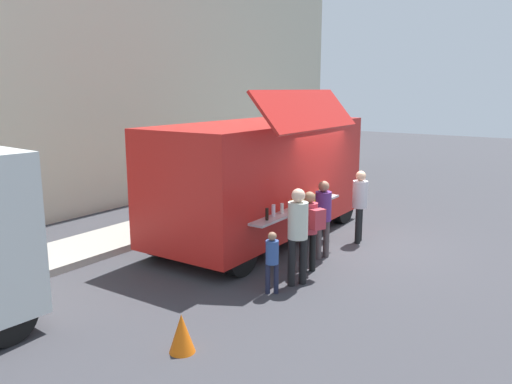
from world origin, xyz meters
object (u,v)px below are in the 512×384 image
at_px(customer_front_ordering, 323,213).
at_px(customer_extra_browsing, 360,200).
at_px(food_truck_main, 262,175).
at_px(trash_bin, 275,184).
at_px(customer_mid_with_backpack, 310,224).
at_px(customer_rear_waiting, 298,228).
at_px(child_near_queue, 272,257).
at_px(traffic_cone_orange, 182,333).

relative_size(customer_front_ordering, customer_extra_browsing, 0.98).
height_order(food_truck_main, trash_bin, food_truck_main).
distance_m(customer_mid_with_backpack, customer_rear_waiting, 0.71).
xyz_separation_m(trash_bin, child_near_queue, (-6.96, -4.37, 0.24)).
bearing_deg(traffic_cone_orange, customer_extra_browsing, 0.74).
bearing_deg(customer_rear_waiting, traffic_cone_orange, 118.89).
bearing_deg(customer_extra_browsing, trash_bin, -50.71).
bearing_deg(customer_mid_with_backpack, customer_rear_waiting, 121.42).
distance_m(food_truck_main, customer_extra_browsing, 2.34).
bearing_deg(trash_bin, traffic_cone_orange, -154.52).
bearing_deg(customer_mid_with_backpack, trash_bin, -30.55).
xyz_separation_m(customer_extra_browsing, child_near_queue, (-3.70, 0.01, -0.34)).
height_order(trash_bin, customer_extra_browsing, customer_extra_browsing).
height_order(traffic_cone_orange, customer_front_ordering, customer_front_ordering).
relative_size(trash_bin, customer_front_ordering, 0.51).
bearing_deg(child_near_queue, customer_rear_waiting, -51.79).
bearing_deg(customer_front_ordering, traffic_cone_orange, 114.87).
xyz_separation_m(traffic_cone_orange, customer_rear_waiting, (3.00, -0.06, 0.80)).
height_order(customer_front_ordering, customer_mid_with_backpack, customer_front_ordering).
xyz_separation_m(customer_mid_with_backpack, child_near_queue, (-1.29, 0.04, -0.32)).
xyz_separation_m(trash_bin, customer_front_ordering, (-4.76, -4.20, 0.56)).
bearing_deg(customer_mid_with_backpack, food_truck_main, -12.89).
xyz_separation_m(trash_bin, customer_mid_with_backpack, (-5.67, -4.40, 0.56)).
bearing_deg(customer_rear_waiting, customer_mid_with_backpack, -50.10).
xyz_separation_m(customer_front_ordering, customer_extra_browsing, (1.50, -0.18, 0.02)).
distance_m(food_truck_main, customer_mid_with_backpack, 2.58).
bearing_deg(trash_bin, customer_rear_waiting, -144.59).
bearing_deg(customer_extra_browsing, customer_mid_with_backpack, 76.52).
xyz_separation_m(customer_front_ordering, customer_rear_waiting, (-1.60, -0.33, 0.09)).
relative_size(food_truck_main, customer_front_ordering, 3.71).
bearing_deg(customer_front_ordering, trash_bin, -27.04).
bearing_deg(child_near_queue, customer_mid_with_backpack, -38.88).
bearing_deg(customer_mid_with_backpack, traffic_cone_orange, 112.49).
relative_size(customer_rear_waiting, child_near_queue, 1.61).
bearing_deg(child_near_queue, food_truck_main, -0.33).
distance_m(customer_mid_with_backpack, customer_extra_browsing, 2.41).
distance_m(food_truck_main, traffic_cone_orange, 5.69).
distance_m(food_truck_main, trash_bin, 4.96).
xyz_separation_m(customer_mid_with_backpack, customer_rear_waiting, (-0.69, -0.12, 0.09)).
distance_m(food_truck_main, customer_front_ordering, 2.02).
xyz_separation_m(customer_rear_waiting, customer_extra_browsing, (3.10, 0.14, -0.06)).
height_order(food_truck_main, child_near_queue, food_truck_main).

